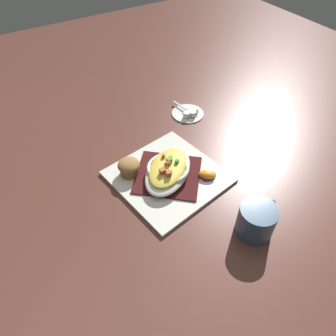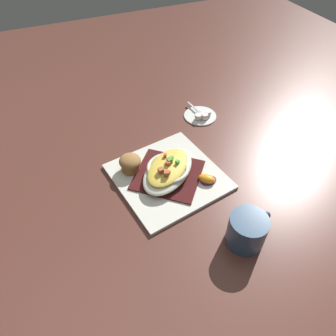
# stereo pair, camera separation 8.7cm
# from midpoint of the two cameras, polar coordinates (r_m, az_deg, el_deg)

# --- Properties ---
(ground_plane) EXTENTS (2.60, 2.60, 0.00)m
(ground_plane) POSITION_cam_midpoint_polar(r_m,az_deg,el_deg) (0.90, 2.77, -1.94)
(ground_plane) COLOR brown
(square_plate) EXTENTS (0.33, 0.33, 0.01)m
(square_plate) POSITION_cam_midpoint_polar(r_m,az_deg,el_deg) (0.89, 2.78, -1.71)
(square_plate) COLOR white
(square_plate) RESTS_ON ground_plane
(folded_napkin) EXTENTS (0.25, 0.25, 0.00)m
(folded_napkin) POSITION_cam_midpoint_polar(r_m,az_deg,el_deg) (0.89, 2.80, -1.38)
(folded_napkin) COLOR #421516
(folded_napkin) RESTS_ON square_plate
(gratin_dish) EXTENTS (0.23, 0.22, 0.05)m
(gratin_dish) POSITION_cam_midpoint_polar(r_m,az_deg,el_deg) (0.87, 2.85, -0.37)
(gratin_dish) COLOR silver
(gratin_dish) RESTS_ON folded_napkin
(muffin) EXTENTS (0.06, 0.06, 0.05)m
(muffin) POSITION_cam_midpoint_polar(r_m,az_deg,el_deg) (0.89, -4.21, 0.79)
(muffin) COLOR #A0693A
(muffin) RESTS_ON square_plate
(orange_garnish) EXTENTS (0.06, 0.05, 0.02)m
(orange_garnish) POSITION_cam_midpoint_polar(r_m,az_deg,el_deg) (0.88, 10.02, -2.19)
(orange_garnish) COLOR #552063
(orange_garnish) RESTS_ON square_plate
(coffee_mug) EXTENTS (0.12, 0.09, 0.08)m
(coffee_mug) POSITION_cam_midpoint_polar(r_m,az_deg,el_deg) (0.78, 17.49, -11.26)
(coffee_mug) COLOR #324E6C
(coffee_mug) RESTS_ON ground_plane
(creamer_saucer) EXTENTS (0.11, 0.11, 0.01)m
(creamer_saucer) POSITION_cam_midpoint_polar(r_m,az_deg,el_deg) (1.13, 8.16, 9.47)
(creamer_saucer) COLOR silver
(creamer_saucer) RESTS_ON ground_plane
(spoon) EXTENTS (0.03, 0.10, 0.01)m
(spoon) POSITION_cam_midpoint_polar(r_m,az_deg,el_deg) (1.12, 8.06, 10.00)
(spoon) COLOR silver
(spoon) RESTS_ON creamer_saucer
(creamer_cup_0) EXTENTS (0.02, 0.02, 0.02)m
(creamer_cup_0) POSITION_cam_midpoint_polar(r_m,az_deg,el_deg) (1.10, 7.88, 9.27)
(creamer_cup_0) COLOR white
(creamer_cup_0) RESTS_ON creamer_saucer
(creamer_cup_1) EXTENTS (0.02, 0.02, 0.02)m
(creamer_cup_1) POSITION_cam_midpoint_polar(r_m,az_deg,el_deg) (1.10, 9.03, 9.31)
(creamer_cup_1) COLOR white
(creamer_cup_1) RESTS_ON creamer_saucer
(creamer_cup_2) EXTENTS (0.02, 0.02, 0.02)m
(creamer_cup_2) POSITION_cam_midpoint_polar(r_m,az_deg,el_deg) (1.12, 9.56, 9.86)
(creamer_cup_2) COLOR white
(creamer_cup_2) RESTS_ON creamer_saucer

